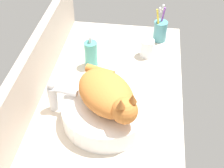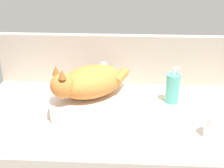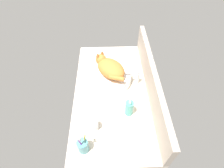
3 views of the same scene
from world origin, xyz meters
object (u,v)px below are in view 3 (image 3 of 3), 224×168
at_px(faucet, 136,76).
at_px(water_glass, 93,125).
at_px(toothbrush_cup, 83,146).
at_px(cat, 110,68).
at_px(soap_dispenser, 129,108).
at_px(sink_basin, 111,77).

xyz_separation_m(faucet, water_glass, (0.40, -0.32, -0.04)).
bearing_deg(water_glass, toothbrush_cup, -21.91).
relative_size(cat, toothbrush_cup, 1.61).
bearing_deg(toothbrush_cup, faucet, 144.84).
bearing_deg(soap_dispenser, cat, -159.00).
distance_m(sink_basin, water_glass, 0.44).
bearing_deg(soap_dispenser, water_glass, -65.61).
height_order(cat, toothbrush_cup, cat).
height_order(faucet, soap_dispenser, soap_dispenser).
xyz_separation_m(sink_basin, soap_dispenser, (0.31, 0.12, 0.02)).
xyz_separation_m(sink_basin, toothbrush_cup, (0.56, -0.18, 0.01)).
xyz_separation_m(sink_basin, cat, (-0.01, -0.01, 0.10)).
bearing_deg(water_glass, cat, 164.80).
bearing_deg(toothbrush_cup, cat, 163.12).
height_order(cat, water_glass, cat).
distance_m(faucet, water_glass, 0.52).
bearing_deg(faucet, soap_dispenser, -15.59).
bearing_deg(sink_basin, toothbrush_cup, -18.02).
height_order(sink_basin, soap_dispenser, soap_dispenser).
relative_size(sink_basin, soap_dispenser, 2.09).
xyz_separation_m(cat, water_glass, (0.43, -0.12, -0.10)).
height_order(cat, faucet, cat).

